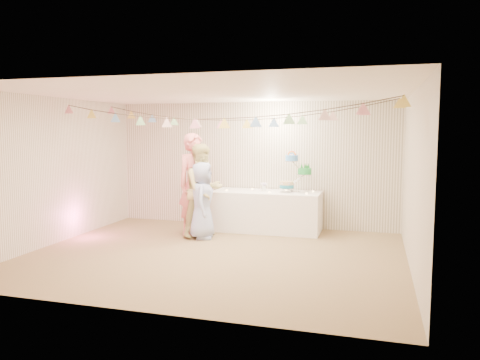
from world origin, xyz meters
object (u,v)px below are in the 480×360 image
(cake_stand, at_px, (295,176))
(person_adult_a, at_px, (195,184))
(table, at_px, (267,211))
(person_adult_b, at_px, (203,191))
(person_child, at_px, (202,200))

(cake_stand, xyz_separation_m, person_adult_a, (-1.80, -0.78, -0.15))
(table, height_order, person_adult_b, person_adult_b)
(person_adult_a, relative_size, person_adult_b, 1.11)
(table, xyz_separation_m, person_adult_b, (-1.04, -0.82, 0.48))
(table, distance_m, person_child, 1.44)
(cake_stand, xyz_separation_m, person_child, (-1.56, -1.03, -0.41))
(table, height_order, person_child, person_child)
(person_adult_a, distance_m, person_child, 0.44)
(cake_stand, xyz_separation_m, person_adult_b, (-1.59, -0.87, -0.25))
(person_adult_b, xyz_separation_m, person_child, (0.03, -0.15, -0.17))
(person_adult_a, bearing_deg, person_child, -98.50)
(person_child, bearing_deg, cake_stand, -70.77)
(person_adult_b, bearing_deg, person_adult_a, 95.77)
(cake_stand, bearing_deg, person_adult_b, -151.24)
(person_adult_a, relative_size, person_child, 1.37)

